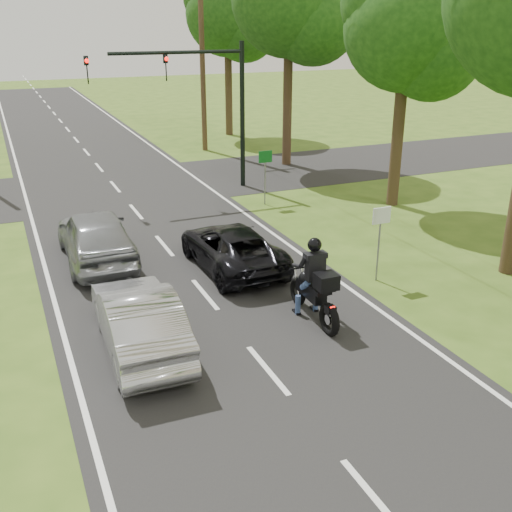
# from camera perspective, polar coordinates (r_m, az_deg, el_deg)

# --- Properties ---
(ground) EXTENTS (140.00, 140.00, 0.00)m
(ground) POSITION_cam_1_polar(r_m,az_deg,el_deg) (12.63, 1.11, -10.82)
(ground) COLOR #385517
(ground) RESTS_ON ground
(road) EXTENTS (8.00, 100.00, 0.01)m
(road) POSITION_cam_1_polar(r_m,az_deg,el_deg) (21.29, -10.15, 2.69)
(road) COLOR black
(road) RESTS_ON ground
(cross_road) EXTENTS (60.00, 7.00, 0.01)m
(cross_road) POSITION_cam_1_polar(r_m,az_deg,el_deg) (26.94, -13.26, 6.43)
(cross_road) COLOR black
(cross_road) RESTS_ON ground
(motorcycle_rider) EXTENTS (0.69, 2.44, 2.10)m
(motorcycle_rider) POSITION_cam_1_polar(r_m,az_deg,el_deg) (14.30, 5.65, -3.10)
(motorcycle_rider) COLOR black
(motorcycle_rider) RESTS_ON ground
(dark_suv) EXTENTS (2.14, 4.49, 1.24)m
(dark_suv) POSITION_cam_1_polar(r_m,az_deg,el_deg) (17.36, -2.30, 0.83)
(dark_suv) COLOR black
(dark_suv) RESTS_ON road
(silver_sedan) EXTENTS (1.65, 4.40, 1.43)m
(silver_sedan) POSITION_cam_1_polar(r_m,az_deg,el_deg) (13.27, -11.10, -5.94)
(silver_sedan) COLOR #B0B1B6
(silver_sedan) RESTS_ON road
(silver_suv) EXTENTS (1.94, 4.75, 1.62)m
(silver_suv) POSITION_cam_1_polar(r_m,az_deg,el_deg) (18.33, -15.01, 1.87)
(silver_suv) COLOR gray
(silver_suv) RESTS_ON road
(traffic_signal) EXTENTS (6.38, 0.44, 6.00)m
(traffic_signal) POSITION_cam_1_polar(r_m,az_deg,el_deg) (25.08, -5.42, 15.44)
(traffic_signal) COLOR black
(traffic_signal) RESTS_ON ground
(utility_pole_far) EXTENTS (1.60, 0.28, 10.00)m
(utility_pole_far) POSITION_cam_1_polar(r_m,az_deg,el_deg) (33.48, -5.15, 18.58)
(utility_pole_far) COLOR brown
(utility_pole_far) RESTS_ON ground
(sign_white) EXTENTS (0.55, 0.07, 2.12)m
(sign_white) POSITION_cam_1_polar(r_m,az_deg,el_deg) (16.47, 11.79, 2.80)
(sign_white) COLOR slate
(sign_white) RESTS_ON ground
(sign_green) EXTENTS (0.55, 0.07, 2.12)m
(sign_green) POSITION_cam_1_polar(r_m,az_deg,el_deg) (23.28, 0.88, 8.72)
(sign_green) COLOR slate
(sign_green) RESTS_ON ground
(tree_row_c) EXTENTS (4.80, 4.65, 8.76)m
(tree_row_c) POSITION_cam_1_polar(r_m,az_deg,el_deg) (23.34, 14.95, 19.57)
(tree_row_c) COLOR #332316
(tree_row_c) RESTS_ON ground
(tree_row_d) EXTENTS (5.76, 5.58, 10.45)m
(tree_row_d) POSITION_cam_1_polar(r_m,az_deg,el_deg) (29.74, 3.98, 22.78)
(tree_row_d) COLOR #332316
(tree_row_d) RESTS_ON ground
(tree_row_e) EXTENTS (5.28, 5.12, 9.61)m
(tree_row_e) POSITION_cam_1_polar(r_m,az_deg,el_deg) (38.11, -2.18, 21.63)
(tree_row_e) COLOR #332316
(tree_row_e) RESTS_ON ground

